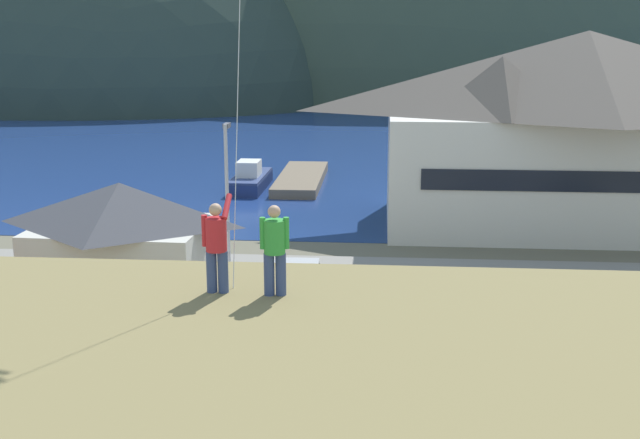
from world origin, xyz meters
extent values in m
plane|color=#66604C|center=(0.00, 0.00, 0.00)|extent=(600.00, 600.00, 0.00)
cube|color=gray|center=(0.00, 5.00, 0.05)|extent=(40.00, 20.00, 0.10)
cube|color=navy|center=(0.00, 60.00, 0.01)|extent=(360.00, 84.00, 0.03)
ellipsoid|color=#2D3D33|center=(-44.60, 110.02, 0.00)|extent=(87.24, 71.51, 62.42)
ellipsoid|color=#3D4C38|center=(9.21, 113.42, 0.00)|extent=(95.53, 50.43, 88.08)
cube|color=beige|center=(12.68, 22.64, 3.31)|extent=(21.92, 10.25, 6.61)
cube|color=black|center=(12.70, 17.52, 3.64)|extent=(18.59, 0.16, 1.10)
pyramid|color=#60564C|center=(12.68, 22.64, 8.90)|extent=(23.23, 11.27, 4.57)
pyramid|color=#60564C|center=(7.77, 20.84, 8.23)|extent=(5.61, 5.61, 3.20)
cube|color=beige|center=(-8.51, 5.42, 1.98)|extent=(6.53, 4.88, 3.95)
pyramid|color=#47474C|center=(-8.51, 5.42, 4.77)|extent=(7.05, 5.36, 1.63)
cube|color=black|center=(-8.60, 3.07, 1.38)|extent=(1.10, 0.10, 2.77)
cube|color=#70604C|center=(-4.66, 34.76, 0.35)|extent=(3.20, 12.09, 0.70)
cube|color=navy|center=(-8.10, 32.30, 0.45)|extent=(2.30, 6.93, 0.90)
cube|color=navy|center=(-8.10, 32.30, 0.98)|extent=(2.23, 6.72, 0.16)
cube|color=silver|center=(-8.11, 31.78, 1.61)|extent=(1.57, 2.09, 1.10)
cube|color=slate|center=(-0.73, -0.47, 0.82)|extent=(4.31, 2.07, 0.80)
cube|color=#5B5B5F|center=(-0.88, -0.48, 1.57)|extent=(2.20, 1.73, 0.70)
cube|color=black|center=(-0.88, -0.48, 1.54)|extent=(2.24, 1.77, 0.32)
cylinder|color=black|center=(0.69, -1.29, 0.42)|extent=(0.65, 0.26, 0.64)
cylinder|color=black|center=(0.57, 0.54, 0.42)|extent=(0.65, 0.26, 0.64)
cylinder|color=black|center=(-2.03, -1.47, 0.42)|extent=(0.65, 0.26, 0.64)
cylinder|color=black|center=(-2.15, 0.36, 0.42)|extent=(0.65, 0.26, 0.64)
cube|color=slate|center=(8.59, 6.14, 0.82)|extent=(4.33, 2.12, 0.80)
cube|color=#5B5B5F|center=(8.74, 6.15, 1.57)|extent=(2.22, 1.76, 0.70)
cube|color=black|center=(8.74, 6.15, 1.54)|extent=(2.26, 1.79, 0.32)
cylinder|color=black|center=(7.16, 6.95, 0.42)|extent=(0.65, 0.27, 0.64)
cylinder|color=black|center=(7.30, 5.12, 0.42)|extent=(0.65, 0.27, 0.64)
cylinder|color=black|center=(9.88, 7.16, 0.42)|extent=(0.65, 0.27, 0.64)
cylinder|color=black|center=(10.02, 5.33, 0.42)|extent=(0.65, 0.27, 0.64)
cube|color=silver|center=(-2.06, 7.62, 0.82)|extent=(4.25, 1.91, 0.80)
cube|color=beige|center=(-2.21, 7.62, 1.57)|extent=(2.14, 1.66, 0.70)
cube|color=black|center=(-2.21, 7.62, 1.54)|extent=(2.18, 1.69, 0.32)
cylinder|color=black|center=(-0.67, 6.74, 0.42)|extent=(0.65, 0.24, 0.64)
cylinder|color=black|center=(-0.72, 8.57, 0.42)|extent=(0.65, 0.24, 0.64)
cylinder|color=black|center=(-3.40, 6.67, 0.42)|extent=(0.65, 0.24, 0.64)
cylinder|color=black|center=(-3.45, 8.50, 0.42)|extent=(0.65, 0.24, 0.64)
cylinder|color=#ADADB2|center=(-5.43, 10.50, 3.66)|extent=(0.16, 0.16, 7.12)
cube|color=#4C4C51|center=(-5.43, 10.85, 7.12)|extent=(0.24, 0.70, 0.20)
cylinder|color=#384770|center=(-1.87, -8.75, 6.65)|extent=(0.20, 0.20, 0.82)
cylinder|color=#384770|center=(-1.65, -8.75, 6.65)|extent=(0.20, 0.20, 0.82)
cylinder|color=red|center=(-1.76, -8.75, 7.38)|extent=(0.40, 0.40, 0.64)
sphere|color=tan|center=(-1.76, -8.75, 7.86)|extent=(0.24, 0.24, 0.24)
cylinder|color=red|center=(-1.58, -8.57, 7.88)|extent=(0.12, 0.56, 0.43)
cylinder|color=red|center=(-1.98, -8.75, 7.45)|extent=(0.11, 0.11, 0.60)
cylinder|color=#384770|center=(-0.75, -8.84, 6.65)|extent=(0.20, 0.20, 0.82)
cylinder|color=#384770|center=(-0.53, -8.82, 6.65)|extent=(0.20, 0.20, 0.82)
cylinder|color=green|center=(-0.64, -8.83, 7.38)|extent=(0.40, 0.40, 0.64)
sphere|color=tan|center=(-0.64, -8.83, 7.86)|extent=(0.24, 0.24, 0.24)
cylinder|color=green|center=(-0.86, -8.85, 7.45)|extent=(0.11, 0.11, 0.60)
cylinder|color=green|center=(-0.42, -8.80, 7.45)|extent=(0.11, 0.11, 0.60)
camera|label=1|loc=(1.31, -22.78, 11.09)|focal=43.88mm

